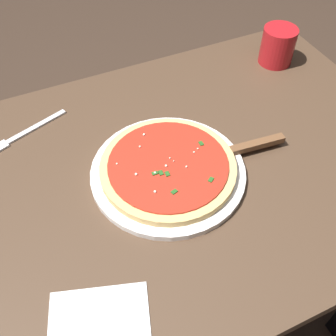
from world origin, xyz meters
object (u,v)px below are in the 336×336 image
Objects in this scene: pizza at (168,167)px; cup_tall_drink at (278,46)px; pizza_server at (238,150)px; napkin_folded_right at (99,328)px; fork at (25,133)px; serving_plate at (168,172)px.

cup_tall_drink is at bearing -150.41° from pizza.
napkin_folded_right is (0.38, 0.22, -0.02)m from pizza_server.
napkin_folded_right is at bearing 30.33° from pizza_server.
napkin_folded_right is at bearing 36.38° from cup_tall_drink.
serving_plate is at bearing 134.99° from fork.
pizza is at bearing 56.08° from serving_plate.
napkin_folded_right is 0.87× the size of fork.
pizza is at bearing 29.59° from cup_tall_drink.
serving_plate is at bearing -123.92° from pizza.
fork is at bearing -0.06° from cup_tall_drink.
napkin_folded_right is at bearing 46.47° from pizza.
pizza is 2.88× the size of cup_tall_drink.
pizza_server is 0.47m from fork.
pizza_server is (-0.16, 0.01, -0.00)m from pizza.
serving_plate is 1.73× the size of fork.
pizza_server is 1.42× the size of napkin_folded_right.
serving_plate is 1.41× the size of pizza_server.
cup_tall_drink is at bearing 179.94° from fork.
pizza_server is 0.37m from cup_tall_drink.
pizza reaches higher than pizza_server.
cup_tall_drink reaches higher than napkin_folded_right.
cup_tall_drink is 0.81m from napkin_folded_right.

